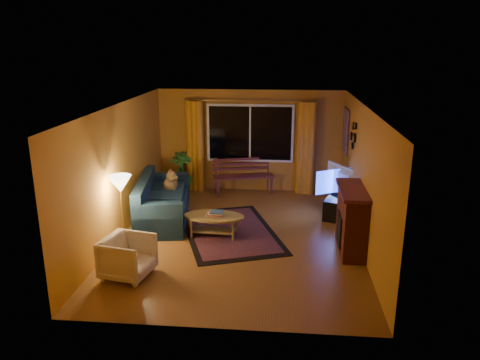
# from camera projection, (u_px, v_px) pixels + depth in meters

# --- Properties ---
(floor) EXTENTS (4.50, 6.00, 0.02)m
(floor) POSITION_uv_depth(u_px,v_px,m) (239.00, 237.00, 8.98)
(floor) COLOR brown
(floor) RESTS_ON ground
(ceiling) EXTENTS (4.50, 6.00, 0.02)m
(ceiling) POSITION_uv_depth(u_px,v_px,m) (238.00, 106.00, 8.26)
(ceiling) COLOR white
(ceiling) RESTS_ON ground
(wall_back) EXTENTS (4.50, 0.02, 2.50)m
(wall_back) POSITION_uv_depth(u_px,v_px,m) (250.00, 141.00, 11.49)
(wall_back) COLOR #BE7F2A
(wall_back) RESTS_ON ground
(wall_left) EXTENTS (0.02, 6.00, 2.50)m
(wall_left) POSITION_uv_depth(u_px,v_px,m) (119.00, 171.00, 8.82)
(wall_left) COLOR #BE7F2A
(wall_left) RESTS_ON ground
(wall_right) EXTENTS (0.02, 6.00, 2.50)m
(wall_right) POSITION_uv_depth(u_px,v_px,m) (363.00, 177.00, 8.42)
(wall_right) COLOR #BE7F2A
(wall_right) RESTS_ON ground
(window) EXTENTS (2.00, 0.02, 1.30)m
(window) POSITION_uv_depth(u_px,v_px,m) (250.00, 133.00, 11.37)
(window) COLOR black
(window) RESTS_ON wall_back
(curtain_rod) EXTENTS (3.20, 0.03, 0.03)m
(curtain_rod) POSITION_uv_depth(u_px,v_px,m) (250.00, 101.00, 11.10)
(curtain_rod) COLOR #BF8C3F
(curtain_rod) RESTS_ON wall_back
(curtain_left) EXTENTS (0.36, 0.36, 2.24)m
(curtain_left) POSITION_uv_depth(u_px,v_px,m) (195.00, 146.00, 11.52)
(curtain_left) COLOR orange
(curtain_left) RESTS_ON ground
(curtain_right) EXTENTS (0.36, 0.36, 2.24)m
(curtain_right) POSITION_uv_depth(u_px,v_px,m) (305.00, 148.00, 11.28)
(curtain_right) COLOR orange
(curtain_right) RESTS_ON ground
(bench) EXTENTS (1.53, 0.83, 0.44)m
(bench) POSITION_uv_depth(u_px,v_px,m) (244.00, 185.00, 11.47)
(bench) COLOR #4B1D26
(bench) RESTS_ON ground
(potted_plant) EXTENTS (0.56, 0.56, 0.98)m
(potted_plant) POSITION_uv_depth(u_px,v_px,m) (181.00, 172.00, 11.61)
(potted_plant) COLOR #235B1E
(potted_plant) RESTS_ON ground
(sofa) EXTENTS (1.28, 2.35, 0.90)m
(sofa) POSITION_uv_depth(u_px,v_px,m) (163.00, 199.00, 9.71)
(sofa) COLOR #13283F
(sofa) RESTS_ON ground
(dog) EXTENTS (0.43, 0.51, 0.47)m
(dog) POSITION_uv_depth(u_px,v_px,m) (171.00, 182.00, 10.12)
(dog) COLOR olive
(dog) RESTS_ON sofa
(armchair) EXTENTS (0.80, 0.83, 0.73)m
(armchair) POSITION_uv_depth(u_px,v_px,m) (128.00, 255.00, 7.37)
(armchair) COLOR beige
(armchair) RESTS_ON ground
(floor_lamp) EXTENTS (0.29, 0.29, 1.36)m
(floor_lamp) POSITION_uv_depth(u_px,v_px,m) (122.00, 213.00, 8.27)
(floor_lamp) COLOR #BF8C3F
(floor_lamp) RESTS_ON ground
(rug) EXTENTS (2.47, 3.07, 0.02)m
(rug) POSITION_uv_depth(u_px,v_px,m) (230.00, 231.00, 9.21)
(rug) COLOR maroon
(rug) RESTS_ON ground
(coffee_table) EXTENTS (1.23, 1.23, 0.42)m
(coffee_table) POSITION_uv_depth(u_px,v_px,m) (214.00, 226.00, 8.96)
(coffee_table) COLOR olive
(coffee_table) RESTS_ON ground
(tv_console) EXTENTS (0.69, 1.11, 0.44)m
(tv_console) POSITION_uv_depth(u_px,v_px,m) (337.00, 205.00, 10.05)
(tv_console) COLOR black
(tv_console) RESTS_ON ground
(television) EXTENTS (0.66, 1.04, 0.64)m
(television) POSITION_uv_depth(u_px,v_px,m) (339.00, 181.00, 9.90)
(television) COLOR black
(television) RESTS_ON tv_console
(fireplace) EXTENTS (0.40, 1.20, 1.10)m
(fireplace) POSITION_uv_depth(u_px,v_px,m) (352.00, 221.00, 8.25)
(fireplace) COLOR maroon
(fireplace) RESTS_ON ground
(mirror_cluster) EXTENTS (0.06, 0.60, 0.56)m
(mirror_cluster) POSITION_uv_depth(u_px,v_px,m) (353.00, 134.00, 9.50)
(mirror_cluster) COLOR black
(mirror_cluster) RESTS_ON wall_right
(painting) EXTENTS (0.04, 0.76, 0.96)m
(painting) POSITION_uv_depth(u_px,v_px,m) (346.00, 131.00, 10.64)
(painting) COLOR #C9642E
(painting) RESTS_ON wall_right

